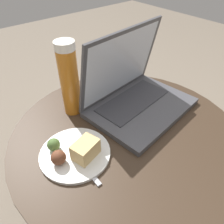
% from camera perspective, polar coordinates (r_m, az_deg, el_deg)
% --- Properties ---
extents(ground_plane, '(6.00, 6.00, 0.00)m').
position_cam_1_polar(ground_plane, '(1.13, 2.56, -25.61)').
color(ground_plane, '#726656').
extents(table, '(0.70, 0.70, 0.55)m').
position_cam_1_polar(table, '(0.77, 3.48, -12.16)').
color(table, black).
rests_on(table, ground_plane).
extents(laptop, '(0.37, 0.29, 0.26)m').
position_cam_1_polar(laptop, '(0.74, 5.87, 4.99)').
color(laptop, '#47474C').
rests_on(laptop, table).
extents(beer_glass, '(0.06, 0.06, 0.24)m').
position_cam_1_polar(beer_glass, '(0.69, -11.11, 8.37)').
color(beer_glass, '#C6701E').
rests_on(beer_glass, table).
extents(snack_plate, '(0.19, 0.19, 0.06)m').
position_cam_1_polar(snack_plate, '(0.60, -9.76, -10.23)').
color(snack_plate, silver).
rests_on(snack_plate, table).
extents(fork, '(0.03, 0.18, 0.00)m').
position_cam_1_polar(fork, '(0.61, -9.18, -11.73)').
color(fork, '#B2B2B7').
rests_on(fork, table).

